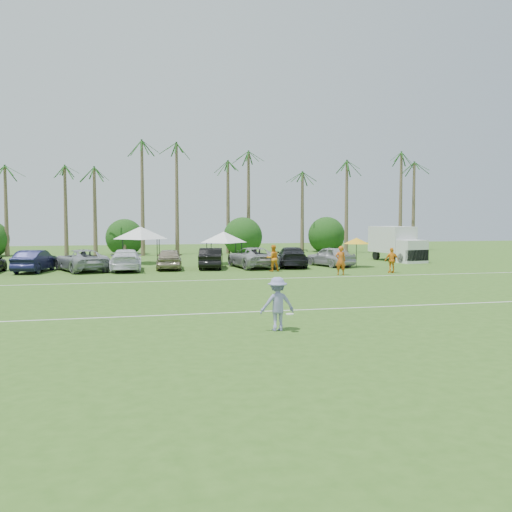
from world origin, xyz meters
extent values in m
plane|color=#335A1B|center=(0.00, 0.00, 0.00)|extent=(120.00, 120.00, 0.00)
cube|color=white|center=(0.00, 2.00, 0.01)|extent=(80.00, 0.10, 0.01)
cube|color=white|center=(0.00, 14.00, 0.01)|extent=(80.00, 0.10, 0.01)
cone|color=brown|center=(-17.00, 38.00, 4.50)|extent=(0.44, 0.44, 9.00)
cone|color=brown|center=(-12.00, 38.00, 5.00)|extent=(0.44, 0.44, 10.00)
cone|color=brown|center=(-8.00, 38.00, 5.50)|extent=(0.44, 0.44, 11.00)
cone|color=brown|center=(-4.00, 38.00, 4.00)|extent=(0.44, 0.44, 8.00)
cone|color=brown|center=(0.00, 38.00, 4.50)|extent=(0.44, 0.44, 9.00)
cone|color=brown|center=(4.00, 38.00, 5.00)|extent=(0.44, 0.44, 10.00)
cone|color=brown|center=(8.00, 38.00, 5.50)|extent=(0.44, 0.44, 11.00)
cone|color=brown|center=(13.00, 38.00, 4.00)|extent=(0.44, 0.44, 8.00)
cone|color=brown|center=(18.00, 38.00, 4.50)|extent=(0.44, 0.44, 9.00)
cone|color=brown|center=(23.00, 38.00, 5.00)|extent=(0.44, 0.44, 10.00)
cone|color=brown|center=(27.00, 38.00, 5.50)|extent=(0.44, 0.44, 11.00)
cylinder|color=brown|center=(-6.00, 39.00, 0.70)|extent=(0.30, 0.30, 1.40)
sphere|color=#133C10|center=(-6.00, 39.00, 1.80)|extent=(4.00, 4.00, 4.00)
cylinder|color=brown|center=(6.00, 39.00, 0.70)|extent=(0.30, 0.30, 1.40)
sphere|color=#133C10|center=(6.00, 39.00, 1.80)|extent=(4.00, 4.00, 4.00)
cylinder|color=brown|center=(16.00, 39.00, 0.70)|extent=(0.30, 0.30, 1.40)
sphere|color=#133C10|center=(16.00, 39.00, 1.80)|extent=(4.00, 4.00, 4.00)
imported|color=#CF5C17|center=(8.05, 15.13, 0.98)|extent=(0.77, 0.56, 1.96)
imported|color=orange|center=(4.27, 18.62, 0.95)|extent=(0.94, 0.74, 1.90)
imported|color=orange|center=(12.08, 15.65, 0.88)|extent=(1.04, 0.44, 1.77)
cube|color=silver|center=(17.26, 25.99, 1.89)|extent=(2.87, 4.52, 2.31)
cube|color=silver|center=(17.66, 23.06, 0.97)|extent=(2.33, 1.94, 1.94)
cube|color=black|center=(17.76, 22.38, 0.69)|extent=(2.14, 0.57, 0.92)
cube|color=#E5590C|center=(18.41, 26.15, 1.48)|extent=(0.22, 1.47, 0.83)
cylinder|color=black|center=(16.72, 23.12, 0.42)|extent=(0.39, 0.86, 0.83)
cylinder|color=black|center=(18.55, 23.37, 0.42)|extent=(0.39, 0.86, 0.83)
cylinder|color=black|center=(16.19, 26.96, 0.42)|extent=(0.39, 0.86, 0.83)
cylinder|color=black|center=(18.02, 27.21, 0.42)|extent=(0.39, 0.86, 0.83)
cylinder|color=black|center=(-6.20, 26.24, 1.03)|extent=(0.06, 0.06, 2.06)
cylinder|color=black|center=(-3.31, 26.24, 1.03)|extent=(0.06, 0.06, 2.06)
cylinder|color=black|center=(-6.20, 29.13, 1.03)|extent=(0.06, 0.06, 2.06)
cylinder|color=black|center=(-3.31, 29.13, 1.03)|extent=(0.06, 0.06, 2.06)
pyramid|color=silver|center=(-4.76, 27.69, 3.09)|extent=(4.46, 4.46, 1.03)
cylinder|color=black|center=(0.69, 24.41, 0.89)|extent=(0.06, 0.06, 1.79)
cylinder|color=black|center=(3.18, 24.41, 0.89)|extent=(0.06, 0.06, 1.79)
cylinder|color=black|center=(0.69, 26.89, 0.89)|extent=(0.06, 0.06, 1.79)
cylinder|color=black|center=(3.18, 26.89, 0.89)|extent=(0.06, 0.06, 1.79)
pyramid|color=white|center=(1.94, 25.65, 2.68)|extent=(3.87, 3.87, 0.89)
cylinder|color=black|center=(11.49, 20.48, 1.03)|extent=(0.05, 0.05, 2.05)
cone|color=gold|center=(11.49, 20.48, 2.05)|extent=(2.05, 2.05, 0.47)
imported|color=#8080B6|center=(-1.05, -1.95, 0.93)|extent=(1.22, 0.72, 1.86)
cylinder|color=white|center=(-0.72, -2.33, 0.63)|extent=(0.27, 0.27, 0.03)
imported|color=#121433|center=(-12.31, 22.04, 0.79)|extent=(2.68, 5.03, 1.57)
imported|color=#95999F|center=(-9.15, 22.03, 0.79)|extent=(4.50, 6.23, 1.57)
imported|color=white|center=(-6.00, 21.57, 0.79)|extent=(2.39, 5.49, 1.57)
imported|color=gray|center=(-2.85, 22.02, 0.79)|extent=(2.29, 4.77, 1.57)
imported|color=black|center=(0.31, 21.99, 0.79)|extent=(2.55, 5.01, 1.57)
imported|color=#9E9FA0|center=(3.46, 21.86, 0.79)|extent=(3.30, 5.95, 1.57)
imported|color=black|center=(6.62, 21.80, 0.79)|extent=(3.24, 5.75, 1.57)
imported|color=#B3B3B6|center=(9.77, 21.59, 0.79)|extent=(3.11, 4.96, 1.57)
camera|label=1|loc=(-6.23, -20.77, 3.96)|focal=40.00mm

